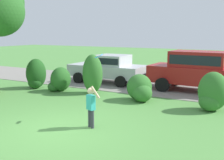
% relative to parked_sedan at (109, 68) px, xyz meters
% --- Properties ---
extents(ground_plane, '(80.00, 80.00, 0.00)m').
position_rel_parked_sedan_xyz_m(ground_plane, '(2.42, -7.38, -0.85)').
color(ground_plane, '#518E42').
extents(driveway_strip, '(28.00, 4.40, 0.02)m').
position_rel_parked_sedan_xyz_m(driveway_strip, '(2.42, 0.08, -0.84)').
color(driveway_strip, gray).
rests_on(driveway_strip, ground).
extents(shrub_near_tree, '(0.93, 1.06, 1.48)m').
position_rel_parked_sedan_xyz_m(shrub_near_tree, '(-2.47, -3.08, -0.18)').
color(shrub_near_tree, '#1E511C').
rests_on(shrub_near_tree, ground).
extents(shrub_centre_left, '(0.94, 1.09, 1.15)m').
position_rel_parked_sedan_xyz_m(shrub_centre_left, '(-0.95, -3.07, -0.31)').
color(shrub_centre_left, '#286023').
rests_on(shrub_centre_left, ground).
extents(shrub_centre, '(0.94, 0.88, 1.80)m').
position_rel_parked_sedan_xyz_m(shrub_centre, '(0.68, -2.72, 0.05)').
color(shrub_centre, '#33702B').
rests_on(shrub_centre, ground).
extents(shrub_centre_right, '(1.16, 1.20, 1.09)m').
position_rel_parked_sedan_xyz_m(shrub_centre_right, '(3.16, -2.97, -0.35)').
color(shrub_centre_right, '#33702B').
rests_on(shrub_centre_right, ground).
extents(shrub_far_end, '(1.06, 1.02, 1.41)m').
position_rel_parked_sedan_xyz_m(shrub_far_end, '(6.02, -3.09, -0.23)').
color(shrub_far_end, '#33702B').
rests_on(shrub_far_end, ground).
extents(parked_sedan, '(4.42, 2.14, 1.56)m').
position_rel_parked_sedan_xyz_m(parked_sedan, '(0.00, 0.00, 0.00)').
color(parked_sedan, silver).
rests_on(parked_sedan, ground).
extents(parked_suv, '(4.75, 2.21, 1.92)m').
position_rel_parked_sedan_xyz_m(parked_suv, '(4.84, -0.01, 0.23)').
color(parked_suv, maroon).
rests_on(parked_suv, ground).
extents(child_thrower, '(0.48, 0.25, 1.29)m').
position_rel_parked_sedan_xyz_m(child_thrower, '(3.21, -6.73, -0.13)').
color(child_thrower, '#383842').
rests_on(child_thrower, ground).
extents(frisbee, '(0.29, 0.28, 0.18)m').
position_rel_parked_sedan_xyz_m(frisbee, '(2.97, -5.88, 1.21)').
color(frisbee, '#337FDB').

